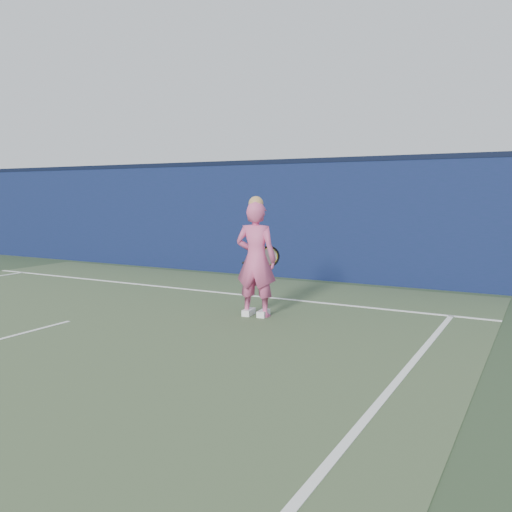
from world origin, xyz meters
The scene contains 5 objects.
ground centered at (0.00, 0.00, 0.00)m, with size 80.00×80.00×0.00m, color #314229.
backstop_wall centered at (0.00, 6.50, 1.25)m, with size 24.00×0.40×2.50m, color #0D1A3B.
wall_cap centered at (0.00, 6.50, 2.55)m, with size 24.00×0.42×0.10m, color black.
player centered at (2.19, 2.63, 0.87)m, with size 0.68×0.49×1.81m.
racket centered at (2.15, 3.07, 0.86)m, with size 0.63×0.19×0.34m.
Camera 1 is at (6.04, -4.43, 1.83)m, focal length 38.00 mm.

